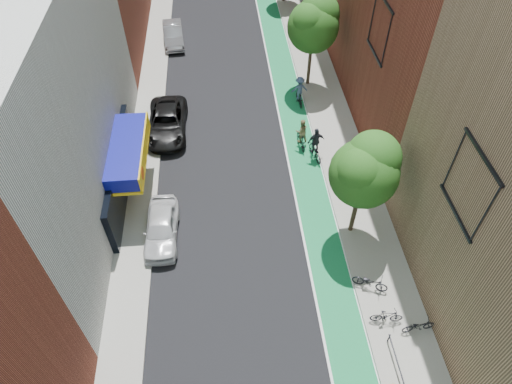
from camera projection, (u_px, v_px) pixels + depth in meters
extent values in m
cube|color=#137035|center=(283.00, 71.00, 35.58)|extent=(2.00, 68.00, 0.01)
cube|color=gray|center=(154.00, 77.00, 34.92)|extent=(2.00, 68.00, 0.15)
cube|color=gray|center=(315.00, 69.00, 35.68)|extent=(3.00, 68.00, 0.15)
cube|color=silver|center=(14.00, 114.00, 22.14)|extent=(8.00, 20.00, 12.00)
cylinder|color=#332619|center=(355.00, 211.00, 23.62)|extent=(0.24, 0.24, 3.30)
sphere|color=#184813|center=(364.00, 174.00, 21.62)|extent=(3.36, 3.36, 3.36)
sphere|color=#184813|center=(373.00, 158.00, 21.32)|extent=(2.64, 2.64, 2.64)
sphere|color=#184813|center=(361.00, 171.00, 21.05)|extent=(2.40, 2.40, 2.40)
cylinder|color=#332619|center=(309.00, 64.00, 33.05)|extent=(0.24, 0.24, 3.47)
sphere|color=#184813|center=(313.00, 27.00, 30.96)|extent=(3.53, 3.53, 3.53)
sphere|color=#184813|center=(319.00, 14.00, 30.63)|extent=(2.77, 2.77, 2.77)
sphere|color=#184813|center=(310.00, 22.00, 30.36)|extent=(2.52, 2.52, 2.52)
imported|color=silver|center=(161.00, 228.00, 24.05)|extent=(1.80, 4.30, 1.45)
imported|color=black|center=(167.00, 122.00, 30.05)|extent=(2.58, 5.43, 1.50)
imported|color=#93979B|center=(173.00, 34.00, 38.06)|extent=(1.95, 4.57, 1.47)
imported|color=black|center=(301.00, 140.00, 29.19)|extent=(0.70, 1.79, 1.05)
imported|color=#928355|center=(301.00, 131.00, 28.78)|extent=(0.87, 0.72, 1.65)
imported|color=black|center=(315.00, 152.00, 28.50)|extent=(0.98, 1.85, 0.92)
imported|color=#22232A|center=(316.00, 141.00, 27.96)|extent=(1.16, 0.68, 1.86)
imported|color=black|center=(299.00, 98.00, 32.35)|extent=(0.60, 1.60, 0.94)
imported|color=#3D4E6F|center=(300.00, 88.00, 31.87)|extent=(1.19, 0.77, 1.75)
imported|color=black|center=(419.00, 326.00, 20.45)|extent=(1.58, 0.68, 0.81)
imported|color=black|center=(387.00, 316.00, 20.71)|extent=(1.54, 0.58, 0.90)
imported|color=black|center=(370.00, 282.00, 21.94)|extent=(1.82, 1.28, 0.91)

